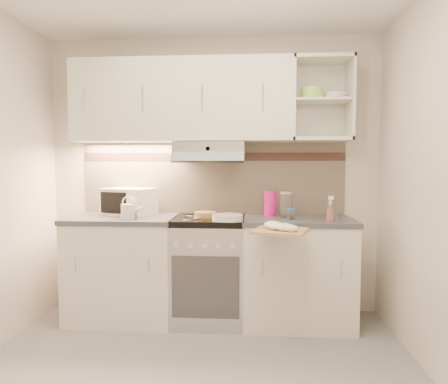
% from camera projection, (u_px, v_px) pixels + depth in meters
% --- Properties ---
extents(room_shell, '(3.04, 2.84, 2.52)m').
position_uv_depth(room_shell, '(197.00, 123.00, 2.63)').
color(room_shell, beige).
rests_on(room_shell, ground).
extents(base_cabinet_left, '(0.90, 0.60, 0.86)m').
position_uv_depth(base_cabinet_left, '(124.00, 270.00, 3.49)').
color(base_cabinet_left, silver).
rests_on(base_cabinet_left, ground).
extents(worktop_left, '(0.92, 0.62, 0.04)m').
position_uv_depth(worktop_left, '(123.00, 219.00, 3.46)').
color(worktop_left, '#47474C').
rests_on(worktop_left, base_cabinet_left).
extents(base_cabinet_right, '(0.90, 0.60, 0.86)m').
position_uv_depth(base_cabinet_right, '(297.00, 273.00, 3.39)').
color(base_cabinet_right, silver).
rests_on(base_cabinet_right, ground).
extents(worktop_right, '(0.92, 0.62, 0.04)m').
position_uv_depth(worktop_right, '(298.00, 220.00, 3.36)').
color(worktop_right, '#47474C').
rests_on(worktop_right, base_cabinet_right).
extents(electric_range, '(0.60, 0.60, 0.90)m').
position_uv_depth(electric_range, '(209.00, 269.00, 3.44)').
color(electric_range, '#B7B7BC').
rests_on(electric_range, ground).
extents(microwave, '(0.51, 0.44, 0.24)m').
position_uv_depth(microwave, '(129.00, 202.00, 3.57)').
color(microwave, white).
rests_on(microwave, worktop_left).
extents(watering_can, '(0.22, 0.11, 0.19)m').
position_uv_depth(watering_can, '(129.00, 211.00, 3.30)').
color(watering_can, silver).
rests_on(watering_can, worktop_left).
extents(plate_stack, '(0.25, 0.25, 0.05)m').
position_uv_depth(plate_stack, '(228.00, 217.00, 3.22)').
color(plate_stack, white).
rests_on(plate_stack, electric_range).
extents(bread_loaf, '(0.18, 0.18, 0.05)m').
position_uv_depth(bread_loaf, '(205.00, 214.00, 3.41)').
color(bread_loaf, tan).
rests_on(bread_loaf, electric_range).
extents(pink_pitcher, '(0.12, 0.11, 0.22)m').
position_uv_depth(pink_pitcher, '(270.00, 203.00, 3.50)').
color(pink_pitcher, '#D5147C').
rests_on(pink_pitcher, worktop_right).
extents(glass_jar, '(0.12, 0.12, 0.22)m').
position_uv_depth(glass_jar, '(287.00, 204.00, 3.40)').
color(glass_jar, white).
rests_on(glass_jar, worktop_right).
extents(spice_jar, '(0.06, 0.06, 0.09)m').
position_uv_depth(spice_jar, '(291.00, 214.00, 3.27)').
color(spice_jar, white).
rests_on(spice_jar, worktop_right).
extents(spray_bottle, '(0.08, 0.08, 0.21)m').
position_uv_depth(spray_bottle, '(330.00, 211.00, 3.16)').
color(spray_bottle, pink).
rests_on(spray_bottle, worktop_right).
extents(cutting_board, '(0.45, 0.43, 0.02)m').
position_uv_depth(cutting_board, '(280.00, 231.00, 2.89)').
color(cutting_board, '#AB754C').
rests_on(cutting_board, base_cabinet_right).
extents(dish_towel, '(0.27, 0.24, 0.07)m').
position_uv_depth(dish_towel, '(281.00, 225.00, 2.87)').
color(dish_towel, white).
rests_on(dish_towel, cutting_board).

